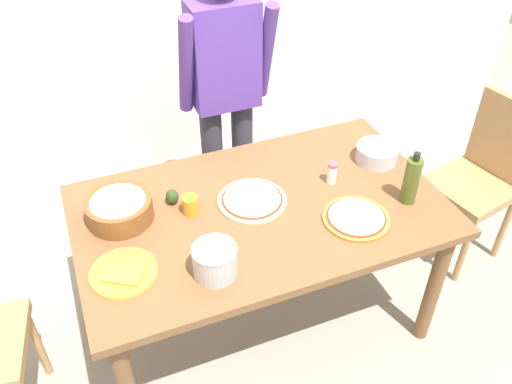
{
  "coord_description": "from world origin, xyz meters",
  "views": [
    {
      "loc": [
        -0.68,
        -1.65,
        2.31
      ],
      "look_at": [
        0.0,
        0.05,
        0.81
      ],
      "focal_mm": 38.04,
      "sensor_mm": 36.0,
      "label": 1
    }
  ],
  "objects": [
    {
      "name": "ground",
      "position": [
        0.0,
        0.0,
        0.0
      ],
      "size": [
        8.0,
        8.0,
        0.0
      ],
      "primitive_type": "plane",
      "color": "gray"
    },
    {
      "name": "dining_table",
      "position": [
        0.0,
        0.0,
        0.67
      ],
      "size": [
        1.6,
        0.96,
        0.76
      ],
      "color": "brown",
      "rests_on": "ground"
    },
    {
      "name": "person_cook",
      "position": [
        0.11,
        0.76,
        0.94
      ],
      "size": [
        0.49,
        0.25,
        1.62
      ],
      "color": "#2D2D38",
      "rests_on": "ground"
    },
    {
      "name": "chair_wooden_right",
      "position": [
        1.32,
        0.05,
        0.54
      ],
      "size": [
        0.47,
        0.47,
        0.95
      ],
      "color": "#A37A4C",
      "rests_on": "ground"
    },
    {
      "name": "pizza_raw_on_board",
      "position": [
        -0.02,
        0.05,
        0.77
      ],
      "size": [
        0.31,
        0.31,
        0.02
      ],
      "color": "beige",
      "rests_on": "dining_table"
    },
    {
      "name": "pizza_cooked_on_tray",
      "position": [
        0.35,
        -0.22,
        0.77
      ],
      "size": [
        0.29,
        0.29,
        0.02
      ],
      "color": "#C67A33",
      "rests_on": "dining_table"
    },
    {
      "name": "plate_with_slice",
      "position": [
        -0.63,
        -0.17,
        0.77
      ],
      "size": [
        0.26,
        0.26,
        0.02
      ],
      "color": "gold",
      "rests_on": "dining_table"
    },
    {
      "name": "popcorn_bowl",
      "position": [
        -0.58,
        0.15,
        0.82
      ],
      "size": [
        0.28,
        0.28,
        0.11
      ],
      "color": "brown",
      "rests_on": "dining_table"
    },
    {
      "name": "mixing_bowl_steel",
      "position": [
        0.66,
        0.12,
        0.8
      ],
      "size": [
        0.2,
        0.2,
        0.08
      ],
      "color": "#B7B7BC",
      "rests_on": "dining_table"
    },
    {
      "name": "olive_oil_bottle",
      "position": [
        0.62,
        -0.2,
        0.87
      ],
      "size": [
        0.07,
        0.07,
        0.26
      ],
      "color": "#47561E",
      "rests_on": "dining_table"
    },
    {
      "name": "steel_pot",
      "position": [
        -0.3,
        -0.29,
        0.83
      ],
      "size": [
        0.17,
        0.17,
        0.13
      ],
      "color": "#B7B7BC",
      "rests_on": "dining_table"
    },
    {
      "name": "cup_orange",
      "position": [
        -0.29,
        0.08,
        0.8
      ],
      "size": [
        0.07,
        0.07,
        0.08
      ],
      "primitive_type": "cylinder",
      "color": "orange",
      "rests_on": "dining_table"
    },
    {
      "name": "salt_shaker",
      "position": [
        0.37,
        0.05,
        0.81
      ],
      "size": [
        0.04,
        0.04,
        0.11
      ],
      "color": "white",
      "rests_on": "dining_table"
    },
    {
      "name": "avocado",
      "position": [
        -0.35,
        0.17,
        0.8
      ],
      "size": [
        0.06,
        0.06,
        0.07
      ],
      "primitive_type": "ellipsoid",
      "color": "#2D4219",
      "rests_on": "dining_table"
    }
  ]
}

